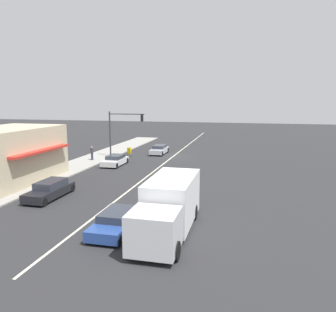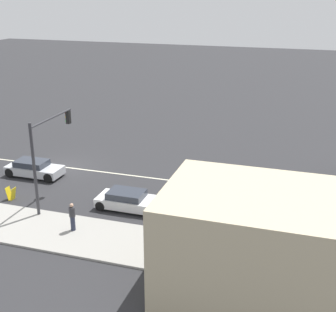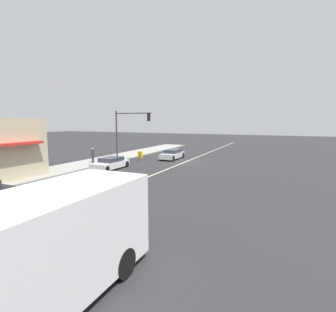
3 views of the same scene
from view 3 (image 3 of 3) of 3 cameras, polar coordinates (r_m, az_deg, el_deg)
ground_plane at (r=14.75m, az=-21.75°, el=-11.03°), size 160.00×160.00×0.00m
lane_marking_center at (r=29.77m, az=3.97°, el=-1.22°), size 0.16×60.00×0.01m
traffic_signal_main at (r=29.85m, az=-8.91°, el=6.24°), size 4.59×0.34×5.60m
pedestrian at (r=29.27m, az=-16.05°, el=0.25°), size 0.34×0.34×1.61m
warning_aframe_sign at (r=32.57m, az=-6.01°, el=0.27°), size 0.45×0.53×0.84m
delivery_truck at (r=7.21m, az=-27.72°, el=-18.92°), size 2.44×7.50×2.87m
sedan_silver at (r=31.55m, az=0.96°, el=0.36°), size 1.72×4.04×1.17m
van_white at (r=25.66m, az=-12.42°, el=-1.58°), size 1.81×3.97×1.13m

